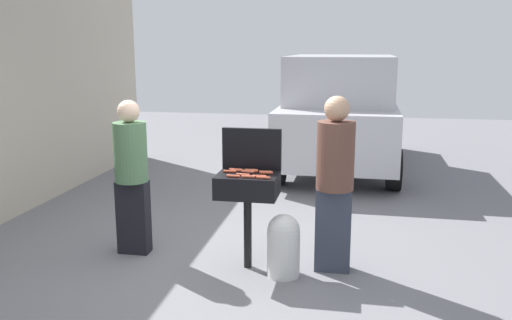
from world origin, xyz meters
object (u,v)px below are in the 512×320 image
propane_tank (283,244)px  person_right (335,178)px  bbq_grill (248,189)px  hot_dog_12 (266,172)px  hot_dog_8 (230,171)px  hot_dog_2 (259,176)px  hot_dog_4 (251,171)px  person_left (131,172)px  hot_dog_7 (263,178)px  hot_dog_11 (236,169)px  hot_dog_3 (251,170)px  hot_dog_6 (266,173)px  parked_minivan (340,111)px  hot_dog_9 (237,170)px  hot_dog_5 (248,172)px  hot_dog_1 (243,175)px  hot_dog_0 (248,177)px  hot_dog_10 (233,176)px

propane_tank → person_right: (0.46, 0.23, 0.62)m
bbq_grill → hot_dog_12: size_ratio=7.40×
hot_dog_8 → propane_tank: bearing=-16.9°
propane_tank → person_right: size_ratio=0.36×
hot_dog_2 → person_right: person_right is taller
hot_dog_2 → hot_dog_4: size_ratio=1.00×
person_left → hot_dog_7: bearing=-1.5°
hot_dog_11 → hot_dog_8: bearing=-111.8°
hot_dog_3 → person_left: bearing=177.9°
hot_dog_6 → parked_minivan: parked_minivan is taller
hot_dog_4 → parked_minivan: 4.78m
bbq_grill → hot_dog_12: (0.17, 0.07, 0.16)m
hot_dog_2 → hot_dog_9: bearing=141.3°
hot_dog_8 → hot_dog_5: bearing=6.0°
hot_dog_9 → parked_minivan: bearing=79.5°
hot_dog_1 → hot_dog_6: size_ratio=1.00×
hot_dog_0 → hot_dog_9: (-0.16, 0.24, 0.00)m
hot_dog_2 → propane_tank: hot_dog_2 is taller
hot_dog_5 → hot_dog_7: bearing=-48.6°
hot_dog_6 → hot_dog_2: bearing=-105.7°
hot_dog_7 → person_right: person_right is taller
bbq_grill → hot_dog_11: hot_dog_11 is taller
person_right → propane_tank: bearing=33.0°
hot_dog_2 → hot_dog_11: 0.37m
hot_dog_0 → hot_dog_10: (-0.15, -0.00, 0.00)m
bbq_grill → hot_dog_7: bearing=-40.9°
propane_tank → hot_dog_9: bearing=155.1°
bbq_grill → person_left: 1.29m
hot_dog_7 → bbq_grill: bearing=139.1°
propane_tank → bbq_grill: bearing=160.3°
hot_dog_4 → hot_dog_6: (0.16, -0.05, 0.00)m
hot_dog_12 → hot_dog_11: bearing=170.2°
hot_dog_3 → bbq_grill: bearing=-96.2°
hot_dog_3 → hot_dog_10: same height
hot_dog_9 → hot_dog_12: bearing=-4.5°
parked_minivan → hot_dog_4: bearing=82.0°
hot_dog_10 → hot_dog_12: (0.28, 0.22, 0.00)m
hot_dog_4 → person_left: (-1.30, 0.09, -0.08)m
hot_dog_9 → parked_minivan: (0.87, 4.71, 0.05)m
hot_dog_6 → hot_dog_0: bearing=-128.4°
hot_dog_5 → hot_dog_6: size_ratio=1.00×
hot_dog_8 → person_right: size_ratio=0.08×
hot_dog_2 → hot_dog_5: same height
person_left → hot_dog_2: bearing=-0.1°
bbq_grill → hot_dog_4: 0.18m
hot_dog_10 → hot_dog_4: bearing=60.9°
bbq_grill → hot_dog_10: hot_dog_10 is taller
hot_dog_10 → propane_tank: (0.49, 0.01, -0.65)m
hot_dog_0 → person_right: bearing=16.2°
hot_dog_9 → hot_dog_11: (-0.03, 0.03, 0.00)m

